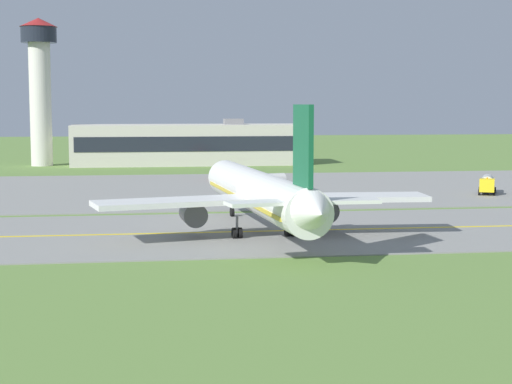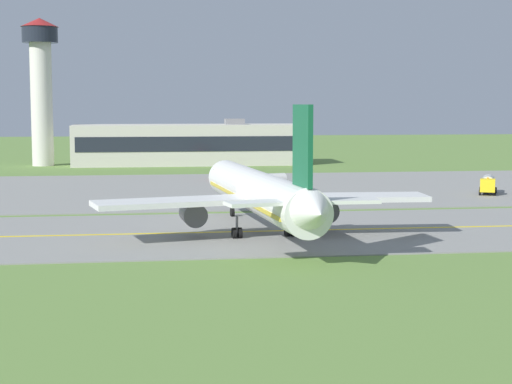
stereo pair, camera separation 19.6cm
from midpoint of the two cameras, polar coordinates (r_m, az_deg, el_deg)
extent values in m
plane|color=olive|center=(83.40, 3.77, -2.71)|extent=(500.00, 500.00, 0.00)
cube|color=gray|center=(83.40, 3.77, -2.67)|extent=(240.00, 28.00, 0.10)
cube|color=gray|center=(126.22, 4.38, 0.31)|extent=(140.00, 52.00, 0.10)
cube|color=yellow|center=(83.39, 3.77, -2.64)|extent=(220.00, 0.60, 0.01)
cylinder|color=white|center=(80.37, 0.27, -0.01)|extent=(7.10, 34.22, 4.00)
cone|color=white|center=(98.09, -2.20, 1.09)|extent=(4.02, 2.94, 3.80)
cone|color=white|center=(62.70, 4.16, -1.39)|extent=(3.68, 3.50, 3.40)
cube|color=gold|center=(80.43, 0.26, -0.36)|extent=(6.93, 31.52, 0.36)
cube|color=#1E232D|center=(95.88, -1.95, 1.40)|extent=(3.55, 2.10, 0.70)
cube|color=white|center=(76.74, -5.54, -0.70)|extent=(15.70, 8.11, 0.50)
cylinder|color=#47474C|center=(79.16, -4.29, -1.50)|extent=(2.60, 3.60, 2.30)
cylinder|color=black|center=(80.73, -4.46, -1.36)|extent=(2.11, 0.44, 2.10)
cube|color=white|center=(80.74, 6.51, -0.38)|extent=(15.21, 5.51, 0.50)
cylinder|color=#47474C|center=(82.15, 4.71, -1.23)|extent=(2.60, 3.60, 2.30)
cylinder|color=black|center=(83.66, 4.38, -1.10)|extent=(2.11, 0.44, 2.10)
cube|color=#145938|center=(65.50, 3.31, 3.20)|extent=(0.80, 4.42, 6.50)
cube|color=white|center=(64.86, 0.62, -0.77)|extent=(6.35, 3.53, 0.30)
cube|color=white|center=(66.66, 5.97, -0.61)|extent=(6.03, 2.48, 0.30)
cylinder|color=slate|center=(93.31, -1.58, -0.91)|extent=(0.24, 0.24, 1.65)
cylinder|color=black|center=(93.41, -1.58, -1.41)|extent=(0.45, 1.13, 1.10)
cylinder|color=slate|center=(78.23, -1.25, -2.26)|extent=(0.24, 0.24, 1.65)
cylinder|color=black|center=(78.30, -1.45, -2.87)|extent=(0.45, 1.13, 1.10)
cylinder|color=black|center=(78.41, -1.05, -2.85)|extent=(0.45, 1.13, 1.10)
cylinder|color=slate|center=(79.45, 2.42, -2.14)|extent=(0.24, 0.24, 1.65)
cylinder|color=black|center=(79.50, 2.23, -2.73)|extent=(0.45, 1.13, 1.10)
cylinder|color=black|center=(79.65, 2.61, -2.72)|extent=(0.45, 1.13, 1.10)
cube|color=red|center=(119.17, -0.15, 0.68)|extent=(2.34, 2.47, 1.80)
cube|color=#1E232D|center=(118.80, -0.48, 0.82)|extent=(0.70, 1.78, 0.81)
cylinder|color=silver|center=(120.50, 1.13, 0.86)|extent=(4.55, 3.04, 1.80)
cube|color=#383838|center=(120.60, 1.13, 0.37)|extent=(4.65, 3.33, 0.24)
cylinder|color=orange|center=(119.08, -0.15, 1.16)|extent=(0.20, 0.20, 0.18)
cylinder|color=black|center=(118.38, 0.07, 0.14)|extent=(0.95, 0.57, 0.90)
cylinder|color=black|center=(120.16, -0.36, 0.22)|extent=(0.95, 0.57, 0.90)
cylinder|color=black|center=(120.09, 1.72, 0.22)|extent=(0.95, 0.57, 0.90)
cylinder|color=black|center=(121.94, 1.25, 0.31)|extent=(0.95, 0.57, 0.90)
cube|color=red|center=(135.73, -1.96, 1.34)|extent=(2.46, 2.33, 1.80)
cube|color=#1E232D|center=(134.96, -2.03, 1.45)|extent=(1.79, 0.68, 0.81)
cube|color=red|center=(138.65, -1.71, 1.49)|extent=(3.29, 4.64, 2.00)
cylinder|color=orange|center=(135.65, -1.96, 1.76)|extent=(0.20, 0.20, 0.18)
cylinder|color=black|center=(135.62, -1.55, 0.89)|extent=(0.56, 0.95, 0.90)
cylinder|color=black|center=(136.03, -2.37, 0.91)|extent=(0.56, 0.95, 0.90)
cylinder|color=black|center=(139.36, -1.21, 1.04)|extent=(0.56, 0.95, 0.90)
cylinder|color=black|center=(139.78, -2.06, 1.05)|extent=(0.56, 0.95, 0.90)
cube|color=yellow|center=(118.95, 15.72, 0.44)|extent=(2.57, 2.47, 1.80)
cube|color=#1E232D|center=(118.16, 15.71, 0.56)|extent=(1.72, 0.88, 0.81)
cylinder|color=silver|center=(121.91, 15.75, 0.69)|extent=(3.39, 4.57, 1.80)
cube|color=#383838|center=(122.01, 15.74, 0.21)|extent=(3.66, 4.69, 0.24)
cylinder|color=orange|center=(118.86, 15.73, 0.92)|extent=(0.20, 0.20, 0.18)
cylinder|color=black|center=(119.04, 16.18, -0.07)|extent=(0.65, 0.94, 0.90)
cylinder|color=black|center=(119.07, 15.22, -0.04)|extent=(0.65, 0.94, 0.90)
cylinder|color=black|center=(122.86, 16.23, 0.11)|extent=(0.65, 0.94, 0.90)
cylinder|color=black|center=(122.89, 15.25, 0.14)|extent=(0.65, 0.94, 0.90)
cube|color=beige|center=(174.87, -4.60, 3.28)|extent=(48.13, 12.96, 8.41)
cube|color=#1E232D|center=(168.34, -4.48, 3.32)|extent=(46.20, 0.10, 3.03)
cube|color=slate|center=(175.51, -1.47, 4.88)|extent=(4.00, 4.00, 1.20)
cylinder|color=silver|center=(176.14, -14.52, 5.84)|extent=(4.40, 4.40, 25.10)
cylinder|color=#1E232D|center=(176.70, -14.64, 10.43)|extent=(7.20, 7.20, 3.20)
cone|color=maroon|center=(176.91, -14.66, 11.24)|extent=(7.60, 7.60, 1.80)
camera|label=1|loc=(0.10, -89.93, 0.01)|focal=58.05mm
camera|label=2|loc=(0.10, 90.07, -0.01)|focal=58.05mm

